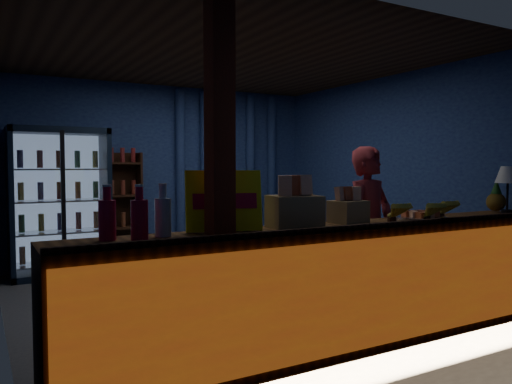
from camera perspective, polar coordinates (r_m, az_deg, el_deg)
ground at (r=5.71m, az=-2.67°, el=-11.35°), size 4.60×4.60×0.00m
room_walls at (r=5.53m, az=-2.71°, el=4.60°), size 4.60×4.60×4.60m
counter at (r=4.03m, az=9.83°, el=-10.51°), size 4.40×0.57×0.99m
support_post at (r=3.36m, az=-4.16°, el=1.05°), size 0.16×0.16×2.60m
beverage_cooler at (r=6.94m, az=-21.59°, el=-1.18°), size 1.20×0.62×1.90m
bottle_shelf at (r=7.25m, az=-15.04°, el=-2.01°), size 0.50×0.28×1.60m
curtain_folds at (r=7.89m, az=-3.19°, el=2.17°), size 1.74×0.14×2.50m
framed_picture at (r=7.79m, az=-4.05°, el=5.46°), size 0.36×0.04×0.28m
shopkeeper at (r=4.93m, az=12.88°, el=-4.22°), size 0.66×0.51×1.60m
green_chair at (r=7.47m, az=1.40°, el=-5.77°), size 0.61×0.63×0.55m
side_table at (r=7.28m, az=-3.79°, el=-6.20°), size 0.61×0.49×0.60m
yellow_sign at (r=3.53m, az=-3.68°, el=-1.03°), size 0.55×0.25×0.43m
soda_bottles at (r=3.26m, az=-13.44°, el=-2.77°), size 0.47×0.19×0.35m
snack_box_left at (r=3.78m, az=4.40°, el=-1.94°), size 0.42×0.37×0.39m
snack_box_centre at (r=4.16m, az=10.49°, el=-2.02°), size 0.31×0.26×0.29m
pastry_tray at (r=4.57m, az=18.27°, el=-2.68°), size 0.44×0.44×0.07m
banana_bunches at (r=4.46m, az=18.63°, el=-1.95°), size 0.84×0.32×0.18m
table_lamp at (r=5.45m, az=26.84°, el=1.59°), size 0.24×0.24×0.46m
pineapple at (r=5.53m, az=25.75°, el=-0.72°), size 0.19×0.19×0.32m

